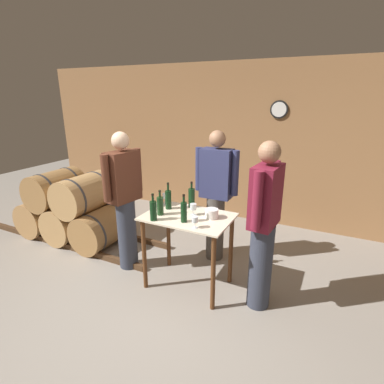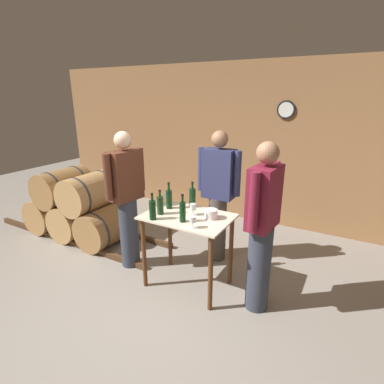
{
  "view_description": "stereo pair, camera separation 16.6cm",
  "coord_description": "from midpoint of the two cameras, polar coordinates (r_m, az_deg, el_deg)",
  "views": [
    {
      "loc": [
        1.57,
        -2.07,
        2.17
      ],
      "look_at": [
        0.17,
        0.76,
        1.13
      ],
      "focal_mm": 28.0,
      "sensor_mm": 36.0,
      "label": 1
    },
    {
      "loc": [
        1.72,
        -2.0,
        2.17
      ],
      "look_at": [
        0.17,
        0.76,
        1.13
      ],
      "focal_mm": 28.0,
      "sensor_mm": 36.0,
      "label": 2
    }
  ],
  "objects": [
    {
      "name": "ground_plane",
      "position": [
        3.4,
        -7.94,
        -21.77
      ],
      "size": [
        14.0,
        14.0,
        0.0
      ],
      "primitive_type": "plane",
      "color": "gray"
    },
    {
      "name": "back_wall",
      "position": [
        5.32,
        11.12,
        8.9
      ],
      "size": [
        8.4,
        0.08,
        2.7
      ],
      "color": "#996B42",
      "rests_on": "ground_plane"
    },
    {
      "name": "barrel_rack",
      "position": [
        5.04,
        -20.02,
        -2.8
      ],
      "size": [
        3.11,
        0.81,
        1.06
      ],
      "color": "#4C331E",
      "rests_on": "ground_plane"
    },
    {
      "name": "tasting_table",
      "position": [
        3.41,
        0.57,
        -7.48
      ],
      "size": [
        0.97,
        0.66,
        0.88
      ],
      "color": "beige",
      "rests_on": "ground_plane"
    },
    {
      "name": "wine_bottle_far_left",
      "position": [
        3.51,
        -3.06,
        -1.27
      ],
      "size": [
        0.07,
        0.07,
        0.32
      ],
      "color": "black",
      "rests_on": "tasting_table"
    },
    {
      "name": "wine_bottle_left",
      "position": [
        3.35,
        -4.69,
        -2.44
      ],
      "size": [
        0.07,
        0.07,
        0.29
      ],
      "color": "#193819",
      "rests_on": "tasting_table"
    },
    {
      "name": "wine_bottle_center",
      "position": [
        3.22,
        -6.06,
        -3.32
      ],
      "size": [
        0.07,
        0.07,
        0.3
      ],
      "color": "black",
      "rests_on": "tasting_table"
    },
    {
      "name": "wine_bottle_right",
      "position": [
        3.56,
        1.41,
        -1.01
      ],
      "size": [
        0.08,
        0.08,
        0.31
      ],
      "color": "black",
      "rests_on": "tasting_table"
    },
    {
      "name": "wine_bottle_far_right",
      "position": [
        3.14,
        -0.29,
        -3.68
      ],
      "size": [
        0.07,
        0.07,
        0.3
      ],
      "color": "black",
      "rests_on": "tasting_table"
    },
    {
      "name": "wine_glass_near_left",
      "position": [
        3.65,
        -3.65,
        -0.76
      ],
      "size": [
        0.06,
        0.06,
        0.15
      ],
      "color": "silver",
      "rests_on": "tasting_table"
    },
    {
      "name": "wine_glass_near_center",
      "position": [
        3.32,
        1.6,
        -2.89
      ],
      "size": [
        0.07,
        0.07,
        0.13
      ],
      "color": "silver",
      "rests_on": "tasting_table"
    },
    {
      "name": "wine_glass_near_right",
      "position": [
        3.01,
        1.74,
        -5.35
      ],
      "size": [
        0.07,
        0.07,
        0.12
      ],
      "color": "silver",
      "rests_on": "tasting_table"
    },
    {
      "name": "ice_bucket",
      "position": [
        3.26,
        5.1,
        -4.18
      ],
      "size": [
        0.14,
        0.14,
        0.1
      ],
      "color": "white",
      "rests_on": "tasting_table"
    },
    {
      "name": "person_host",
      "position": [
        3.92,
        6.22,
        -0.43
      ],
      "size": [
        0.59,
        0.24,
        1.75
      ],
      "color": "#4C4742",
      "rests_on": "ground_plane"
    },
    {
      "name": "person_visitor_with_scarf",
      "position": [
        3.05,
        14.73,
        -6.32
      ],
      "size": [
        0.25,
        0.59,
        1.77
      ],
      "color": "#333847",
      "rests_on": "ground_plane"
    },
    {
      "name": "person_visitor_bearded",
      "position": [
        3.81,
        -11.1,
        -1.15
      ],
      "size": [
        0.29,
        0.58,
        1.76
      ],
      "color": "#333847",
      "rests_on": "ground_plane"
    }
  ]
}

